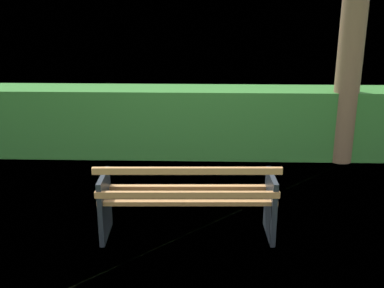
# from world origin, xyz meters

# --- Properties ---
(ground_plane) EXTENTS (1400.00, 1400.00, 0.00)m
(ground_plane) POSITION_xyz_m (0.00, 0.00, 0.00)
(ground_plane) COLOR #567A38
(park_bench) EXTENTS (1.80, 0.62, 0.87)m
(park_bench) POSITION_xyz_m (0.00, -0.06, 0.43)
(park_bench) COLOR #A0703F
(park_bench) RESTS_ON ground_plane
(hedge_row) EXTENTS (8.10, 0.68, 1.05)m
(hedge_row) POSITION_xyz_m (0.00, 2.59, 0.52)
(hedge_row) COLOR #2D6B28
(hedge_row) RESTS_ON ground_plane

